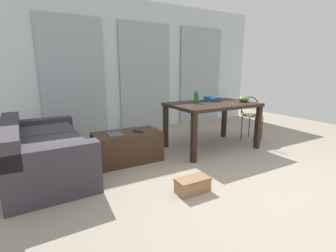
{
  "coord_description": "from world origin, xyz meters",
  "views": [
    {
      "loc": [
        -2.2,
        -1.55,
        1.29
      ],
      "look_at": [
        -0.36,
        1.69,
        0.41
      ],
      "focal_mm": 26.03,
      "sensor_mm": 36.0,
      "label": 1
    }
  ],
  "objects_px": {
    "craft_table": "(212,109)",
    "bottle_near": "(219,93)",
    "book_stack": "(212,99)",
    "tv_remote_primary": "(138,131)",
    "shoebox": "(193,185)",
    "coffee_table": "(127,147)",
    "bowl": "(244,99)",
    "wire_chair": "(251,113)",
    "couch": "(43,152)",
    "magazine": "(115,134)",
    "bottle_far": "(196,98)",
    "scissors": "(234,103)"
  },
  "relations": [
    {
      "from": "coffee_table",
      "to": "tv_remote_primary",
      "type": "bearing_deg",
      "value": -19.36
    },
    {
      "from": "bowl",
      "to": "couch",
      "type": "bearing_deg",
      "value": 173.82
    },
    {
      "from": "couch",
      "to": "scissors",
      "type": "distance_m",
      "value": 2.84
    },
    {
      "from": "book_stack",
      "to": "wire_chair",
      "type": "bearing_deg",
      "value": -19.14
    },
    {
      "from": "book_stack",
      "to": "magazine",
      "type": "bearing_deg",
      "value": -174.99
    },
    {
      "from": "bottle_far",
      "to": "book_stack",
      "type": "xyz_separation_m",
      "value": [
        0.44,
        0.12,
        -0.05
      ]
    },
    {
      "from": "wire_chair",
      "to": "bottle_far",
      "type": "distance_m",
      "value": 1.19
    },
    {
      "from": "book_stack",
      "to": "shoebox",
      "type": "distance_m",
      "value": 2.0
    },
    {
      "from": "couch",
      "to": "bottle_far",
      "type": "height_order",
      "value": "bottle_far"
    },
    {
      "from": "craft_table",
      "to": "bowl",
      "type": "distance_m",
      "value": 0.59
    },
    {
      "from": "couch",
      "to": "book_stack",
      "type": "height_order",
      "value": "book_stack"
    },
    {
      "from": "craft_table",
      "to": "tv_remote_primary",
      "type": "height_order",
      "value": "craft_table"
    },
    {
      "from": "book_stack",
      "to": "tv_remote_primary",
      "type": "distance_m",
      "value": 1.52
    },
    {
      "from": "couch",
      "to": "magazine",
      "type": "relative_size",
      "value": 7.14
    },
    {
      "from": "tv_remote_primary",
      "to": "bottle_near",
      "type": "bearing_deg",
      "value": -14.29
    },
    {
      "from": "wire_chair",
      "to": "bottle_near",
      "type": "xyz_separation_m",
      "value": [
        -0.46,
        0.37,
        0.35
      ]
    },
    {
      "from": "craft_table",
      "to": "bottle_near",
      "type": "relative_size",
      "value": 5.41
    },
    {
      "from": "magazine",
      "to": "bottle_far",
      "type": "bearing_deg",
      "value": 3.98
    },
    {
      "from": "craft_table",
      "to": "book_stack",
      "type": "height_order",
      "value": "book_stack"
    },
    {
      "from": "craft_table",
      "to": "shoebox",
      "type": "relative_size",
      "value": 3.75
    },
    {
      "from": "shoebox",
      "to": "wire_chair",
      "type": "bearing_deg",
      "value": 27.82
    },
    {
      "from": "bottle_far",
      "to": "shoebox",
      "type": "bearing_deg",
      "value": -126.69
    },
    {
      "from": "bottle_far",
      "to": "bowl",
      "type": "bearing_deg",
      "value": -16.46
    },
    {
      "from": "bowl",
      "to": "tv_remote_primary",
      "type": "xyz_separation_m",
      "value": [
        -1.84,
        0.19,
        -0.36
      ]
    },
    {
      "from": "coffee_table",
      "to": "bottle_near",
      "type": "bearing_deg",
      "value": 7.38
    },
    {
      "from": "magazine",
      "to": "bowl",
      "type": "bearing_deg",
      "value": -2.83
    },
    {
      "from": "tv_remote_primary",
      "to": "shoebox",
      "type": "height_order",
      "value": "tv_remote_primary"
    },
    {
      "from": "couch",
      "to": "tv_remote_primary",
      "type": "xyz_separation_m",
      "value": [
        1.21,
        -0.14,
        0.15
      ]
    },
    {
      "from": "wire_chair",
      "to": "book_stack",
      "type": "distance_m",
      "value": 0.8
    },
    {
      "from": "couch",
      "to": "coffee_table",
      "type": "xyz_separation_m",
      "value": [
        1.06,
        -0.09,
        -0.07
      ]
    },
    {
      "from": "wire_chair",
      "to": "magazine",
      "type": "xyz_separation_m",
      "value": [
        -2.5,
        0.09,
        -0.09
      ]
    },
    {
      "from": "coffee_table",
      "to": "magazine",
      "type": "bearing_deg",
      "value": -168.32
    },
    {
      "from": "craft_table",
      "to": "book_stack",
      "type": "bearing_deg",
      "value": 50.76
    },
    {
      "from": "bowl",
      "to": "shoebox",
      "type": "relative_size",
      "value": 0.46
    },
    {
      "from": "bottle_far",
      "to": "book_stack",
      "type": "bearing_deg",
      "value": 15.83
    },
    {
      "from": "bottle_near",
      "to": "magazine",
      "type": "height_order",
      "value": "bottle_near"
    },
    {
      "from": "craft_table",
      "to": "bottle_near",
      "type": "height_order",
      "value": "bottle_near"
    },
    {
      "from": "coffee_table",
      "to": "bowl",
      "type": "height_order",
      "value": "bowl"
    },
    {
      "from": "bottle_near",
      "to": "book_stack",
      "type": "bearing_deg",
      "value": -153.91
    },
    {
      "from": "craft_table",
      "to": "wire_chair",
      "type": "bearing_deg",
      "value": -1.54
    },
    {
      "from": "coffee_table",
      "to": "book_stack",
      "type": "xyz_separation_m",
      "value": [
        1.61,
        0.12,
        0.58
      ]
    },
    {
      "from": "bowl",
      "to": "book_stack",
      "type": "distance_m",
      "value": 0.52
    },
    {
      "from": "wire_chair",
      "to": "bottle_near",
      "type": "distance_m",
      "value": 0.68
    },
    {
      "from": "shoebox",
      "to": "coffee_table",
      "type": "bearing_deg",
      "value": 103.39
    },
    {
      "from": "bottle_near",
      "to": "tv_remote_primary",
      "type": "distance_m",
      "value": 1.79
    },
    {
      "from": "couch",
      "to": "magazine",
      "type": "height_order",
      "value": "couch"
    },
    {
      "from": "wire_chair",
      "to": "shoebox",
      "type": "relative_size",
      "value": 2.21
    },
    {
      "from": "bottle_far",
      "to": "magazine",
      "type": "distance_m",
      "value": 1.42
    },
    {
      "from": "tv_remote_primary",
      "to": "shoebox",
      "type": "bearing_deg",
      "value": -107.13
    },
    {
      "from": "scissors",
      "to": "magazine",
      "type": "bearing_deg",
      "value": 172.21
    }
  ]
}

